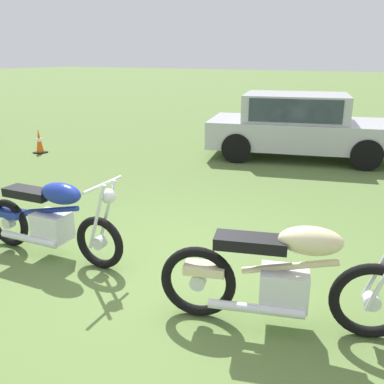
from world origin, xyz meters
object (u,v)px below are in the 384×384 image
at_px(motorcycle_cream, 285,277).
at_px(traffic_cone, 39,142).
at_px(motorcycle_blue, 52,219).
at_px(car_silver, 298,123).

bearing_deg(motorcycle_cream, traffic_cone, 135.52).
height_order(motorcycle_blue, motorcycle_cream, same).
height_order(motorcycle_blue, traffic_cone, motorcycle_blue).
height_order(motorcycle_cream, traffic_cone, motorcycle_cream).
relative_size(motorcycle_cream, traffic_cone, 3.53).
distance_m(motorcycle_blue, car_silver, 6.41).
relative_size(car_silver, traffic_cone, 7.45).
xyz_separation_m(car_silver, traffic_cone, (-5.51, -2.52, -0.53)).
bearing_deg(motorcycle_blue, traffic_cone, 135.41).
bearing_deg(motorcycle_cream, car_silver, 87.88).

